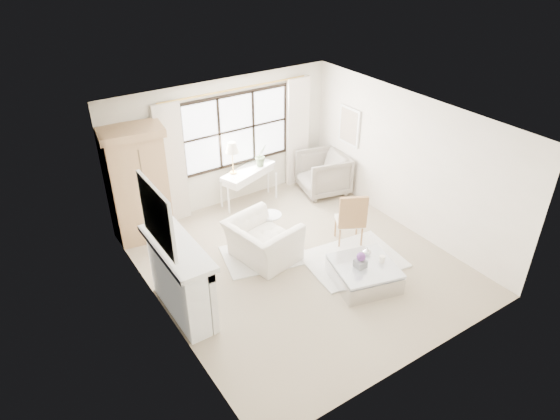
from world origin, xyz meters
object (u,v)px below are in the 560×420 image
(coffee_table, at_px, (364,274))
(club_armchair, at_px, (263,241))
(armoire, at_px, (139,184))
(console_table, at_px, (249,186))

(coffee_table, bearing_deg, club_armchair, 139.11)
(armoire, relative_size, console_table, 1.63)
(coffee_table, bearing_deg, console_table, 108.22)
(armoire, relative_size, coffee_table, 1.84)
(armoire, height_order, coffee_table, armoire)
(console_table, xyz_separation_m, club_armchair, (-0.84, -1.92, -0.02))
(armoire, bearing_deg, club_armchair, -43.25)
(club_armchair, bearing_deg, console_table, -34.05)
(club_armchair, bearing_deg, armoire, 28.26)
(armoire, xyz_separation_m, console_table, (2.35, 0.03, -0.74))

